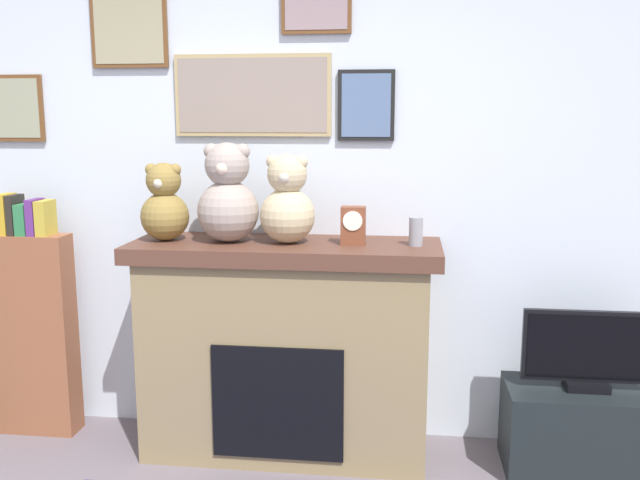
{
  "coord_description": "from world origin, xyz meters",
  "views": [
    {
      "loc": [
        0.67,
        -1.63,
        1.72
      ],
      "look_at": [
        0.26,
        1.69,
        1.12
      ],
      "focal_mm": 38.49,
      "sensor_mm": 36.0,
      "label": 1
    }
  ],
  "objects_px": {
    "bookshelf": "(33,324)",
    "candle_jar": "(416,232)",
    "television": "(589,352)",
    "fireplace": "(286,347)",
    "tv_stand": "(583,430)",
    "teddy_bear_grey": "(164,206)",
    "teddy_bear_tan": "(228,198)",
    "mantel_clock": "(353,225)",
    "teddy_bear_brown": "(287,203)"
  },
  "relations": [
    {
      "from": "bookshelf",
      "to": "teddy_bear_grey",
      "type": "distance_m",
      "value": 1.05
    },
    {
      "from": "fireplace",
      "to": "television",
      "type": "bearing_deg",
      "value": -1.83
    },
    {
      "from": "television",
      "to": "teddy_bear_brown",
      "type": "distance_m",
      "value": 1.62
    },
    {
      "from": "candle_jar",
      "to": "teddy_bear_tan",
      "type": "relative_size",
      "value": 0.28
    },
    {
      "from": "fireplace",
      "to": "bookshelf",
      "type": "bearing_deg",
      "value": 177.8
    },
    {
      "from": "tv_stand",
      "to": "teddy_bear_tan",
      "type": "xyz_separation_m",
      "value": [
        -1.76,
        0.03,
        1.12
      ]
    },
    {
      "from": "teddy_bear_tan",
      "to": "fireplace",
      "type": "bearing_deg",
      "value": 3.71
    },
    {
      "from": "television",
      "to": "mantel_clock",
      "type": "relative_size",
      "value": 3.33
    },
    {
      "from": "fireplace",
      "to": "teddy_bear_tan",
      "type": "relative_size",
      "value": 3.13
    },
    {
      "from": "mantel_clock",
      "to": "teddy_bear_tan",
      "type": "relative_size",
      "value": 0.38
    },
    {
      "from": "bookshelf",
      "to": "candle_jar",
      "type": "relative_size",
      "value": 9.48
    },
    {
      "from": "tv_stand",
      "to": "teddy_bear_grey",
      "type": "relative_size",
      "value": 1.91
    },
    {
      "from": "teddy_bear_grey",
      "to": "teddy_bear_tan",
      "type": "relative_size",
      "value": 0.79
    },
    {
      "from": "candle_jar",
      "to": "mantel_clock",
      "type": "height_order",
      "value": "mantel_clock"
    },
    {
      "from": "fireplace",
      "to": "tv_stand",
      "type": "bearing_deg",
      "value": -1.78
    },
    {
      "from": "teddy_bear_grey",
      "to": "teddy_bear_brown",
      "type": "relative_size",
      "value": 0.89
    },
    {
      "from": "television",
      "to": "candle_jar",
      "type": "xyz_separation_m",
      "value": [
        -0.83,
        0.03,
        0.56
      ]
    },
    {
      "from": "bookshelf",
      "to": "mantel_clock",
      "type": "distance_m",
      "value": 1.85
    },
    {
      "from": "candle_jar",
      "to": "television",
      "type": "bearing_deg",
      "value": -2.04
    },
    {
      "from": "teddy_bear_brown",
      "to": "candle_jar",
      "type": "bearing_deg",
      "value": 0.05
    },
    {
      "from": "fireplace",
      "to": "mantel_clock",
      "type": "bearing_deg",
      "value": -3.18
    },
    {
      "from": "teddy_bear_grey",
      "to": "television",
      "type": "bearing_deg",
      "value": -0.8
    },
    {
      "from": "bookshelf",
      "to": "fireplace",
      "type": "bearing_deg",
      "value": -2.2
    },
    {
      "from": "tv_stand",
      "to": "teddy_bear_brown",
      "type": "relative_size",
      "value": 1.7
    },
    {
      "from": "television",
      "to": "teddy_bear_brown",
      "type": "height_order",
      "value": "teddy_bear_brown"
    },
    {
      "from": "tv_stand",
      "to": "candle_jar",
      "type": "xyz_separation_m",
      "value": [
        -0.83,
        0.03,
        0.96
      ]
    },
    {
      "from": "television",
      "to": "teddy_bear_grey",
      "type": "bearing_deg",
      "value": 179.2
    },
    {
      "from": "fireplace",
      "to": "teddy_bear_brown",
      "type": "bearing_deg",
      "value": -47.88
    },
    {
      "from": "candle_jar",
      "to": "teddy_bear_brown",
      "type": "relative_size",
      "value": 0.32
    },
    {
      "from": "teddy_bear_grey",
      "to": "bookshelf",
      "type": "bearing_deg",
      "value": 174.82
    },
    {
      "from": "fireplace",
      "to": "candle_jar",
      "type": "relative_size",
      "value": 11.07
    },
    {
      "from": "mantel_clock",
      "to": "teddy_bear_grey",
      "type": "bearing_deg",
      "value": 179.95
    },
    {
      "from": "television",
      "to": "candle_jar",
      "type": "bearing_deg",
      "value": 177.96
    },
    {
      "from": "tv_stand",
      "to": "candle_jar",
      "type": "relative_size",
      "value": 5.37
    },
    {
      "from": "teddy_bear_brown",
      "to": "mantel_clock",
      "type": "bearing_deg",
      "value": -0.13
    },
    {
      "from": "bookshelf",
      "to": "teddy_bear_brown",
      "type": "height_order",
      "value": "teddy_bear_brown"
    },
    {
      "from": "bookshelf",
      "to": "mantel_clock",
      "type": "relative_size",
      "value": 7.09
    },
    {
      "from": "tv_stand",
      "to": "television",
      "type": "distance_m",
      "value": 0.4
    },
    {
      "from": "television",
      "to": "fireplace",
      "type": "bearing_deg",
      "value": 178.17
    },
    {
      "from": "teddy_bear_brown",
      "to": "teddy_bear_grey",
      "type": "bearing_deg",
      "value": 179.99
    },
    {
      "from": "bookshelf",
      "to": "candle_jar",
      "type": "height_order",
      "value": "bookshelf"
    },
    {
      "from": "fireplace",
      "to": "teddy_bear_grey",
      "type": "height_order",
      "value": "teddy_bear_grey"
    },
    {
      "from": "candle_jar",
      "to": "tv_stand",
      "type": "bearing_deg",
      "value": -1.94
    },
    {
      "from": "teddy_bear_grey",
      "to": "fireplace",
      "type": "bearing_deg",
      "value": 1.71
    },
    {
      "from": "fireplace",
      "to": "tv_stand",
      "type": "xyz_separation_m",
      "value": [
        1.48,
        -0.05,
        -0.35
      ]
    },
    {
      "from": "teddy_bear_grey",
      "to": "teddy_bear_tan",
      "type": "xyz_separation_m",
      "value": [
        0.33,
        -0.0,
        0.05
      ]
    },
    {
      "from": "teddy_bear_brown",
      "to": "teddy_bear_tan",
      "type": "bearing_deg",
      "value": -179.99
    },
    {
      "from": "mantel_clock",
      "to": "fireplace",
      "type": "bearing_deg",
      "value": 176.82
    },
    {
      "from": "teddy_bear_tan",
      "to": "tv_stand",
      "type": "bearing_deg",
      "value": -0.9
    },
    {
      "from": "fireplace",
      "to": "bookshelf",
      "type": "xyz_separation_m",
      "value": [
        -1.41,
        0.05,
        0.05
      ]
    }
  ]
}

